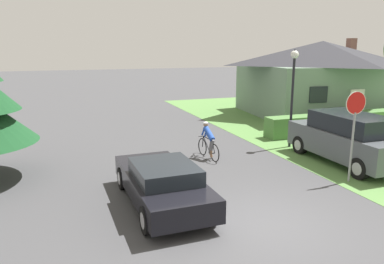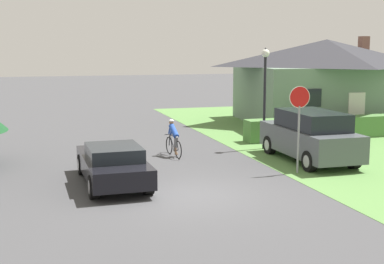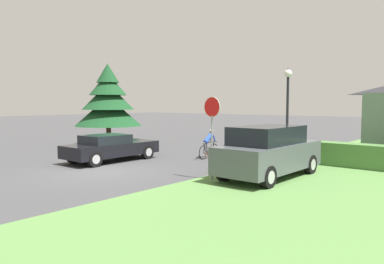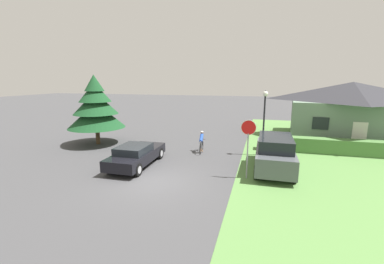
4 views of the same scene
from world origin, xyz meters
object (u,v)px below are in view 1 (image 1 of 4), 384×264
object	(u,v)px
stop_sign	(354,118)
sedan_left_lane	(162,183)
cottage_house	(321,77)
street_lamp	(293,80)
parked_suv_right	(348,139)
cyclist	(209,141)

from	to	relation	value
stop_sign	sedan_left_lane	bearing A→B (deg)	0.37
cottage_house	street_lamp	xyz separation A→B (m)	(-6.82, -6.74, 0.50)
street_lamp	cottage_house	bearing A→B (deg)	44.67
sedan_left_lane	stop_sign	size ratio (longest dim) A/B	1.55
parked_suv_right	stop_sign	distance (m)	2.45
parked_suv_right	stop_sign	size ratio (longest dim) A/B	1.63
parked_suv_right	stop_sign	world-z (taller)	stop_sign
cottage_house	parked_suv_right	size ratio (longest dim) A/B	2.13
parked_suv_right	street_lamp	world-z (taller)	street_lamp
sedan_left_lane	cyclist	xyz separation A→B (m)	(2.94, 3.77, 0.05)
stop_sign	street_lamp	size ratio (longest dim) A/B	0.70
cottage_house	sedan_left_lane	world-z (taller)	cottage_house
cyclist	cottage_house	bearing A→B (deg)	-62.44
cyclist	parked_suv_right	size ratio (longest dim) A/B	0.36
parked_suv_right	stop_sign	bearing A→B (deg)	140.96
street_lamp	cyclist	bearing A→B (deg)	-174.81
cottage_house	parked_suv_right	bearing A→B (deg)	-117.67
sedan_left_lane	parked_suv_right	size ratio (longest dim) A/B	0.95
sedan_left_lane	stop_sign	world-z (taller)	stop_sign
cyclist	stop_sign	bearing A→B (deg)	-146.54
sedan_left_lane	stop_sign	bearing A→B (deg)	-93.55
parked_suv_right	street_lamp	bearing A→B (deg)	13.46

